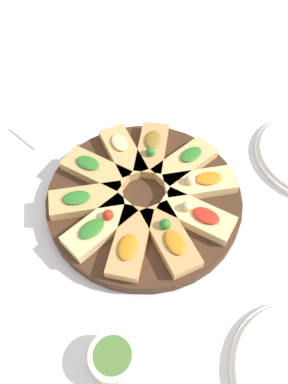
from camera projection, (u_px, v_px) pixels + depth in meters
ground_plane at (144, 203)px, 0.69m from camera, size 3.00×3.00×0.00m
serving_board at (144, 199)px, 0.68m from camera, size 0.35×0.35×0.02m
focaccia_slice_0 at (185, 162)px, 0.70m from camera, size 0.14×0.09×0.03m
focaccia_slice_1 at (152, 149)px, 0.72m from camera, size 0.14×0.09×0.03m
focaccia_slice_2 at (123, 152)px, 0.71m from camera, size 0.12×0.13×0.03m
focaccia_slice_3 at (96, 169)px, 0.69m from camera, size 0.05×0.13×0.03m
focaccia_slice_4 at (86, 200)px, 0.65m from camera, size 0.12×0.13×0.03m
focaccia_slice_5 at (100, 226)px, 0.62m from camera, size 0.14×0.09×0.03m
focaccia_slice_6 at (130, 242)px, 0.60m from camera, size 0.14×0.09×0.03m
focaccia_slice_7 at (170, 238)px, 0.61m from camera, size 0.12×0.13×0.03m
focaccia_slice_8 at (196, 216)px, 0.63m from camera, size 0.05×0.13×0.03m
focaccia_slice_9 at (200, 183)px, 0.67m from camera, size 0.12×0.13×0.03m
napkin_stack at (41, 126)px, 0.80m from camera, size 0.12×0.11×0.01m
dipping_bowl at (113, 358)px, 0.52m from camera, size 0.07×0.07×0.03m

